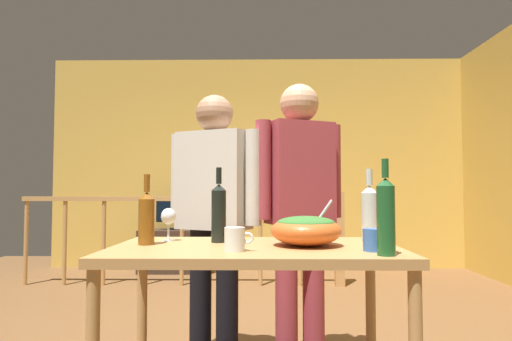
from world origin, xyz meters
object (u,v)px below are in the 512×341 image
Objects in this scene: framed_picture at (296,151)px; wine_bottle_green at (386,215)px; stair_railing at (223,228)px; tv_console at (175,251)px; person_standing_left at (214,205)px; wine_bottle_amber at (147,217)px; mug_white at (235,239)px; wine_bottle_clear at (370,212)px; wine_bottle_dark at (219,212)px; person_standing_right at (300,199)px; salad_bowl at (306,229)px; serving_table at (255,266)px; mug_blue at (374,240)px; flat_screen_tv at (175,212)px; wine_glass at (168,218)px.

framed_picture reaches higher than wine_bottle_green.
stair_railing is 3.96× the size of tv_console.
person_standing_left is (-0.75, -3.28, -0.62)m from framed_picture.
wine_bottle_amber is 2.68× the size of mug_white.
wine_bottle_clear is 0.98× the size of wine_bottle_dark.
wine_bottle_dark is at bearing 16.53° from wine_bottle_amber.
wine_bottle_green is at bearing -73.99° from stair_railing.
person_standing_right is at bearing -156.55° from person_standing_left.
wine_bottle_amber reaches higher than salad_bowl.
serving_table is 0.53m from mug_blue.
salad_bowl is at bearing -69.90° from flat_screen_tv.
mug_blue is at bearing -20.28° from wine_glass.
mug_blue is at bearing 155.69° from person_standing_left.
wine_glass is at bearing -79.05° from tv_console.
person_standing_left is (0.84, -2.96, 0.20)m from flat_screen_tv.
flat_screen_tv is 0.38× the size of serving_table.
tv_console is 3.92m from wine_bottle_clear.
mug_white is at bearing -71.95° from wine_bottle_dark.
stair_railing is 2.23m from person_standing_left.
flat_screen_tv reaches higher than mug_blue.
wine_bottle_amber is (0.60, -3.61, 0.66)m from tv_console.
person_standing_left is at bearing 98.79° from wine_bottle_dark.
person_standing_left is (0.23, 0.62, 0.03)m from wine_bottle_amber.
person_standing_left is at bearing 69.47° from wine_bottle_amber.
wine_bottle_dark is at bearing 144.01° from serving_table.
person_standing_left reaches higher than wine_bottle_amber.
stair_railing is at bearing 89.53° from wine_glass.
framed_picture is 4.06m from serving_table.
person_standing_right is (0.51, 0.00, 0.04)m from person_standing_left.
person_standing_right is at bearing 118.91° from wine_bottle_clear.
flat_screen_tv is 3.26m from person_standing_right.
wine_bottle_green reaches higher than tv_console.
wine_bottle_dark is (0.92, -3.52, 0.67)m from tv_console.
stair_railing is at bearing 109.11° from wine_bottle_clear.
wine_bottle_clear is (0.96, -0.04, 0.03)m from wine_glass.
tv_console is 3.72m from wine_bottle_amber.
salad_bowl is 0.31m from mug_blue.
salad_bowl is 0.99× the size of wine_bottle_amber.
flat_screen_tv is (-0.69, 0.76, 0.13)m from stair_railing.
wine_bottle_amber is at bearing -114.68° from wine_glass.
framed_picture is 3.92m from wine_glass.
salad_bowl is 0.40m from wine_bottle_green.
flat_screen_tv reaches higher than serving_table.
wine_glass is (0.67, -3.44, 0.15)m from flat_screen_tv.
framed_picture is at bearing 75.88° from wine_bottle_amber.
wine_bottle_clear is at bearing 14.50° from serving_table.
serving_table is 3.44× the size of wine_bottle_green.
serving_table is 0.74× the size of person_standing_right.
wine_glass is 0.51m from person_standing_left.
serving_table is at bearing -82.02° from stair_railing.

